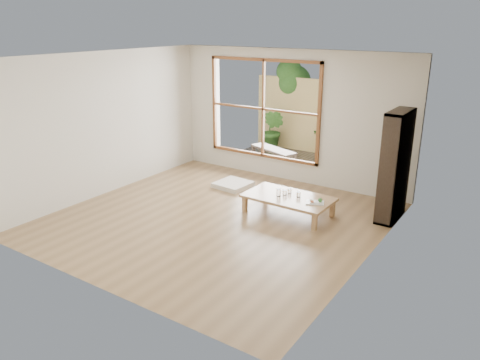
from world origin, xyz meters
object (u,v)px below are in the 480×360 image
(bookshelf, at_px, (395,166))
(food_tray, at_px, (316,202))
(garden_bench, at_px, (273,151))
(low_table, at_px, (288,198))

(bookshelf, bearing_deg, food_tray, -139.59)
(food_tray, distance_m, garden_bench, 3.11)
(low_table, bearing_deg, bookshelf, 29.47)
(bookshelf, bearing_deg, garden_bench, 154.31)
(food_tray, bearing_deg, garden_bench, 108.70)
(bookshelf, height_order, garden_bench, bookshelf)
(low_table, bearing_deg, food_tray, -1.91)
(food_tray, bearing_deg, low_table, 153.19)
(low_table, xyz_separation_m, bookshelf, (1.48, 0.79, 0.62))
(low_table, xyz_separation_m, garden_bench, (-1.59, 2.27, 0.06))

